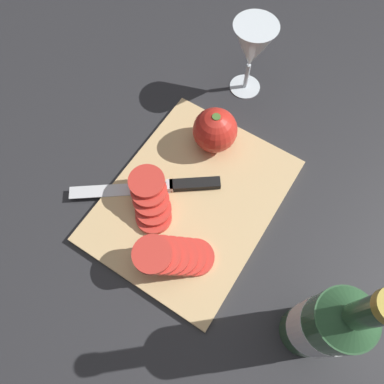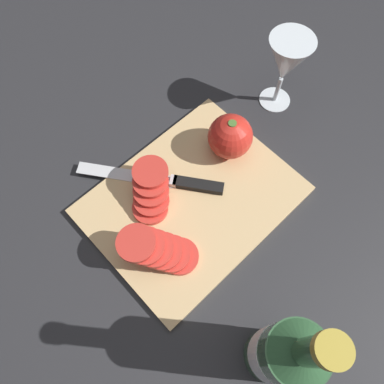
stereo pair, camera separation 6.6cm
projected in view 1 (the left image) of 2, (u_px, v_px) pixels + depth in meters
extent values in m
plane|color=#28282B|center=(192.00, 169.00, 0.73)|extent=(3.00, 3.00, 0.00)
cube|color=tan|center=(192.00, 200.00, 0.69)|extent=(0.37, 0.28, 0.01)
cylinder|color=#2D5633|center=(322.00, 326.00, 0.52)|extent=(0.08, 0.08, 0.19)
cone|color=#2D5633|center=(352.00, 317.00, 0.42)|extent=(0.07, 0.07, 0.02)
cylinder|color=#2D5633|center=(371.00, 312.00, 0.37)|extent=(0.03, 0.03, 0.08)
cylinder|color=silver|center=(321.00, 326.00, 0.52)|extent=(0.08, 0.08, 0.08)
cylinder|color=silver|center=(245.00, 86.00, 0.81)|extent=(0.07, 0.07, 0.00)
cylinder|color=silver|center=(247.00, 76.00, 0.78)|extent=(0.01, 0.01, 0.06)
cone|color=silver|center=(252.00, 46.00, 0.71)|extent=(0.08, 0.08, 0.10)
cone|color=beige|center=(250.00, 59.00, 0.74)|extent=(0.02, 0.02, 0.03)
sphere|color=red|center=(215.00, 130.00, 0.70)|extent=(0.08, 0.08, 0.08)
cylinder|color=#47702D|center=(216.00, 118.00, 0.66)|extent=(0.02, 0.02, 0.01)
cube|color=silver|center=(120.00, 190.00, 0.69)|extent=(0.13, 0.16, 0.00)
cube|color=silver|center=(170.00, 186.00, 0.69)|extent=(0.02, 0.02, 0.01)
cube|color=black|center=(195.00, 184.00, 0.69)|extent=(0.07, 0.09, 0.01)
cylinder|color=red|center=(156.00, 218.00, 0.67)|extent=(0.06, 0.06, 0.01)
cylinder|color=red|center=(153.00, 209.00, 0.66)|extent=(0.06, 0.06, 0.01)
cylinder|color=red|center=(151.00, 200.00, 0.66)|extent=(0.06, 0.06, 0.01)
cylinder|color=red|center=(149.00, 191.00, 0.66)|extent=(0.06, 0.06, 0.01)
cylinder|color=red|center=(147.00, 181.00, 0.65)|extent=(0.06, 0.06, 0.01)
cylinder|color=red|center=(195.00, 257.00, 0.64)|extent=(0.06, 0.06, 0.01)
cylinder|color=red|center=(187.00, 257.00, 0.63)|extent=(0.06, 0.06, 0.01)
cylinder|color=red|center=(179.00, 256.00, 0.62)|extent=(0.06, 0.06, 0.01)
cylinder|color=red|center=(170.00, 256.00, 0.61)|extent=(0.06, 0.06, 0.01)
cylinder|color=red|center=(161.00, 255.00, 0.60)|extent=(0.06, 0.06, 0.01)
cylinder|color=red|center=(152.00, 254.00, 0.59)|extent=(0.06, 0.06, 0.01)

